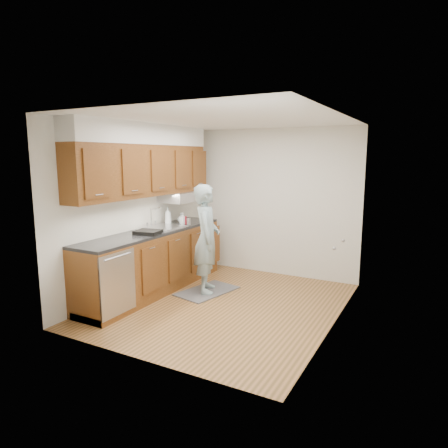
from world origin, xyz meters
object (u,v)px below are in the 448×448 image
at_px(person, 207,232).
at_px(steel_can, 189,222).
at_px(soda_can, 185,220).
at_px(soap_bottle_a, 168,216).
at_px(soap_bottle_c, 181,218).
at_px(soap_bottle_b, 183,218).
at_px(dish_rack, 148,232).

distance_m(person, steel_can, 0.60).
bearing_deg(soda_can, soap_bottle_a, -149.03).
height_order(person, soap_bottle_c, person).
relative_size(soap_bottle_b, soda_can, 1.48).
bearing_deg(soap_bottle_c, soap_bottle_b, -45.57).
relative_size(person, soap_bottle_c, 11.28).
bearing_deg(person, steel_can, 31.32).
height_order(person, soap_bottle_a, person).
relative_size(soap_bottle_c, soda_can, 1.27).
height_order(soda_can, dish_rack, soda_can).
relative_size(person, soda_can, 14.30).
xyz_separation_m(soap_bottle_c, dish_rack, (0.15, -1.06, -0.05)).
relative_size(person, soap_bottle_b, 9.63).
xyz_separation_m(soap_bottle_a, dish_rack, (0.24, -0.82, -0.11)).
bearing_deg(steel_can, dish_rack, -96.46).
relative_size(steel_can, dish_rack, 0.33).
height_order(soap_bottle_a, dish_rack, soap_bottle_a).
distance_m(soap_bottle_a, dish_rack, 0.86).
bearing_deg(soda_can, soap_bottle_b, -144.26).
distance_m(soap_bottle_b, soda_can, 0.04).
bearing_deg(steel_can, soap_bottle_c, 147.59).
height_order(person, soap_bottle_b, person).
height_order(person, soda_can, person).
xyz_separation_m(person, soap_bottle_c, (-0.77, 0.46, 0.09)).
distance_m(soda_can, dish_rack, 0.96).
distance_m(steel_can, dish_rack, 0.91).
bearing_deg(soap_bottle_c, steel_can, -32.41).
relative_size(soap_bottle_b, steel_can, 1.67).
bearing_deg(soap_bottle_b, dish_rack, -88.06).
distance_m(soap_bottle_b, soap_bottle_c, 0.17).
height_order(soap_bottle_c, steel_can, soap_bottle_c).
bearing_deg(person, soap_bottle_c, 30.67).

